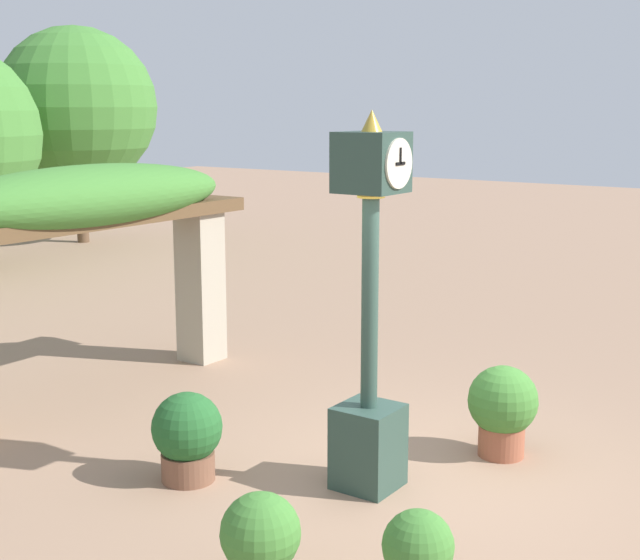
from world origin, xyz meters
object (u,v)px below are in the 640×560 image
pedestal_clock (370,330)px  potted_plant_near_left (187,435)px  potted_plant_near_right (418,554)px  potted_plant_far_left (260,538)px  potted_plant_far_right (503,407)px

pedestal_clock → potted_plant_near_left: size_ratio=4.03×
pedestal_clock → potted_plant_near_left: pedestal_clock is taller
pedestal_clock → potted_plant_near_right: (-1.45, -1.27, -0.99)m
potted_plant_near_left → potted_plant_far_left: (-1.07, -1.65, -0.03)m
pedestal_clock → potted_plant_far_right: 1.72m
potted_plant_far_left → potted_plant_far_right: size_ratio=0.81×
pedestal_clock → potted_plant_near_right: pedestal_clock is taller
potted_plant_near_left → potted_plant_far_right: 2.90m
potted_plant_far_right → potted_plant_near_left: bearing=135.8°
potted_plant_near_right → potted_plant_far_right: size_ratio=0.79×
potted_plant_near_left → potted_plant_far_right: potted_plant_far_right is taller
potted_plant_near_right → potted_plant_far_left: potted_plant_far_left is taller
potted_plant_near_left → potted_plant_far_right: bearing=-44.2°
pedestal_clock → potted_plant_far_left: size_ratio=4.59×
potted_plant_far_left → potted_plant_far_right: 3.16m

